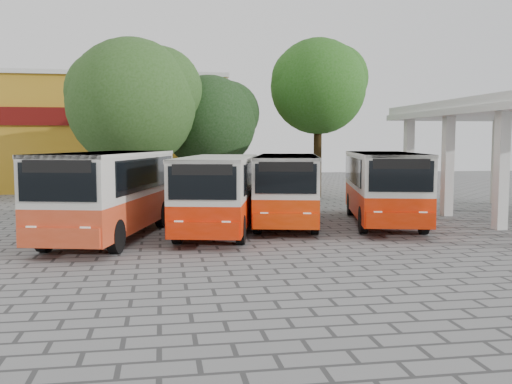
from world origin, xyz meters
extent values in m
plane|color=slate|center=(0.00, 0.00, 0.00)|extent=(90.00, 90.00, 0.00)
cube|color=silver|center=(7.85, 10.50, 2.50)|extent=(0.45, 0.45, 5.00)
cube|color=silver|center=(13.15, 10.50, 2.50)|extent=(0.45, 0.45, 5.00)
cube|color=#B2801A|center=(-11.00, 26.00, 4.00)|extent=(20.00, 10.00, 8.00)
cube|color=#590C0A|center=(-11.00, 20.90, 5.20)|extent=(20.00, 0.20, 1.20)
cube|color=silver|center=(-11.00, 26.00, 8.15)|extent=(20.40, 10.40, 0.30)
cube|color=red|center=(-7.40, 2.24, 0.98)|extent=(4.68, 9.00, 1.13)
cube|color=beige|center=(-7.40, 2.24, 2.33)|extent=(4.68, 9.00, 1.58)
cube|color=beige|center=(-7.40, 2.24, 3.06)|extent=(4.73, 9.01, 0.13)
cube|color=black|center=(-8.72, 2.24, 2.35)|extent=(1.85, 6.90, 1.13)
cube|color=black|center=(-6.09, 2.24, 2.35)|extent=(1.85, 6.90, 1.13)
cube|color=black|center=(-7.40, -2.09, 2.35)|extent=(2.26, 0.63, 1.13)
cube|color=black|center=(-7.40, -2.09, 2.80)|extent=(2.00, 0.58, 0.37)
cylinder|color=black|center=(-8.57, -0.56, 0.54)|extent=(0.30, 1.08, 1.08)
cylinder|color=black|center=(-6.24, -0.56, 0.54)|extent=(0.30, 1.08, 1.08)
cylinder|color=black|center=(-8.57, 5.04, 0.54)|extent=(0.30, 1.08, 1.08)
cylinder|color=black|center=(-6.24, 5.04, 0.54)|extent=(0.30, 1.08, 1.08)
cube|color=red|center=(-3.37, 2.95, 0.92)|extent=(4.18, 8.44, 1.06)
cube|color=beige|center=(-3.37, 2.95, 2.19)|extent=(4.18, 8.44, 1.49)
cube|color=beige|center=(-3.37, 2.95, 2.88)|extent=(4.22, 8.45, 0.12)
cube|color=black|center=(-4.60, 2.95, 2.21)|extent=(1.54, 6.52, 1.06)
cube|color=black|center=(-2.13, 2.95, 2.21)|extent=(1.54, 6.52, 1.06)
cube|color=black|center=(-3.37, -1.12, 2.21)|extent=(2.13, 0.53, 1.06)
cube|color=black|center=(-3.37, -1.12, 2.63)|extent=(1.89, 0.49, 0.34)
cylinder|color=black|center=(-4.46, 0.32, 0.51)|extent=(0.28, 1.01, 1.01)
cylinder|color=black|center=(-2.28, 0.32, 0.51)|extent=(0.28, 1.01, 1.01)
cylinder|color=black|center=(-4.46, 5.58, 0.51)|extent=(0.28, 1.01, 1.01)
cylinder|color=black|center=(-2.28, 5.58, 0.51)|extent=(0.28, 1.01, 1.01)
cube|color=red|center=(-0.29, 4.61, 0.92)|extent=(4.21, 8.43, 1.06)
cube|color=beige|center=(-0.29, 4.61, 2.19)|extent=(4.21, 8.43, 1.49)
cube|color=beige|center=(-0.29, 4.61, 2.87)|extent=(4.26, 8.44, 0.12)
cube|color=black|center=(-1.52, 4.61, 2.20)|extent=(1.57, 6.51, 1.06)
cube|color=black|center=(0.95, 4.61, 2.20)|extent=(1.57, 6.51, 1.06)
cube|color=black|center=(-0.29, 0.54, 2.20)|extent=(2.13, 0.55, 1.06)
cube|color=black|center=(-0.29, 0.54, 2.63)|extent=(1.88, 0.50, 0.34)
cylinder|color=black|center=(-1.38, 1.98, 0.51)|extent=(0.28, 1.01, 1.01)
cylinder|color=black|center=(0.81, 1.98, 0.51)|extent=(0.28, 1.01, 1.01)
cylinder|color=black|center=(-1.38, 7.24, 0.51)|extent=(0.28, 1.01, 1.01)
cylinder|color=black|center=(0.81, 7.24, 0.51)|extent=(0.28, 1.01, 1.01)
cube|color=red|center=(3.81, 4.08, 0.95)|extent=(4.46, 8.76, 1.10)
cube|color=beige|center=(3.81, 4.08, 2.27)|extent=(4.46, 8.76, 1.54)
cube|color=beige|center=(3.81, 4.08, 2.98)|extent=(4.51, 8.77, 0.13)
cube|color=black|center=(2.53, 4.08, 2.29)|extent=(1.71, 6.74, 1.10)
cube|color=black|center=(5.09, 4.08, 2.29)|extent=(1.71, 6.74, 1.10)
cube|color=black|center=(3.81, -0.14, 2.29)|extent=(2.20, 0.59, 1.10)
cube|color=black|center=(3.81, -0.14, 2.73)|extent=(1.95, 0.54, 0.36)
cylinder|color=black|center=(2.68, 1.35, 0.53)|extent=(0.29, 1.05, 1.05)
cylinder|color=black|center=(4.95, 1.35, 0.53)|extent=(0.29, 1.05, 1.05)
cylinder|color=black|center=(2.68, 6.81, 0.53)|extent=(0.29, 1.05, 1.05)
cylinder|color=black|center=(4.95, 6.81, 0.53)|extent=(0.29, 1.05, 1.05)
cylinder|color=#332418|center=(-7.07, 12.77, 2.10)|extent=(0.46, 0.46, 4.21)
sphere|color=#264B17|center=(-7.07, 12.77, 5.59)|extent=(7.00, 7.00, 7.00)
sphere|color=#264B17|center=(-5.67, 13.07, 6.29)|extent=(4.90, 4.90, 4.90)
sphere|color=#264B17|center=(-8.29, 12.57, 6.11)|extent=(4.55, 4.55, 4.55)
cylinder|color=#342515|center=(-2.72, 14.84, 1.73)|extent=(0.41, 0.41, 3.46)
sphere|color=black|center=(-2.72, 14.84, 4.66)|extent=(5.54, 5.54, 5.54)
sphere|color=black|center=(-1.62, 15.14, 5.21)|extent=(3.88, 3.88, 3.88)
sphere|color=black|center=(-3.69, 14.64, 5.07)|extent=(3.60, 3.60, 3.60)
cylinder|color=black|center=(4.17, 15.78, 2.40)|extent=(0.50, 0.50, 4.81)
sphere|color=#1E5211|center=(4.17, 15.78, 6.96)|extent=(5.94, 5.94, 5.94)
sphere|color=#1E5211|center=(5.35, 16.08, 7.55)|extent=(4.16, 4.16, 4.16)
sphere|color=#1E5211|center=(3.13, 15.58, 7.40)|extent=(3.86, 3.86, 3.86)
camera|label=1|loc=(-5.55, -18.96, 3.49)|focal=40.00mm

